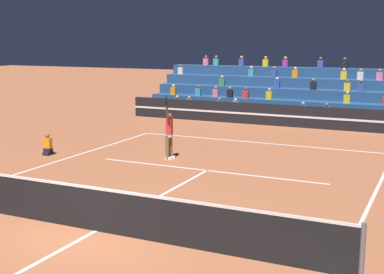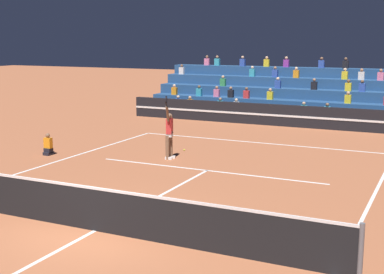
% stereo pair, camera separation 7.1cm
% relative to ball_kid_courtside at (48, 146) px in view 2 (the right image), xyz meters
% --- Properties ---
extents(ground_plane, '(120.00, 120.00, 0.00)m').
position_rel_ball_kid_courtside_xyz_m(ground_plane, '(6.52, -6.06, -0.33)').
color(ground_plane, '#AD603D').
extents(court_lines, '(11.10, 23.90, 0.01)m').
position_rel_ball_kid_courtside_xyz_m(court_lines, '(6.52, -6.06, -0.33)').
color(court_lines, white).
rests_on(court_lines, ground).
extents(tennis_net, '(12.00, 0.10, 1.10)m').
position_rel_ball_kid_courtside_xyz_m(tennis_net, '(6.52, -6.06, 0.21)').
color(tennis_net, slate).
rests_on(tennis_net, ground).
extents(sponsor_banner_wall, '(18.00, 0.26, 1.10)m').
position_rel_ball_kid_courtside_xyz_m(sponsor_banner_wall, '(6.52, 10.64, 0.22)').
color(sponsor_banner_wall, black).
rests_on(sponsor_banner_wall, ground).
extents(bleacher_stand, '(17.88, 4.75, 3.38)m').
position_rel_ball_kid_courtside_xyz_m(bleacher_stand, '(6.52, 14.44, 0.69)').
color(bleacher_stand, navy).
rests_on(bleacher_stand, ground).
extents(ball_kid_courtside, '(0.30, 0.36, 0.84)m').
position_rel_ball_kid_courtside_xyz_m(ball_kid_courtside, '(0.00, 0.00, 0.00)').
color(ball_kid_courtside, black).
rests_on(ball_kid_courtside, ground).
extents(tennis_player, '(0.38, 1.02, 2.47)m').
position_rel_ball_kid_courtside_xyz_m(tennis_player, '(4.53, 1.40, 0.66)').
color(tennis_player, brown).
rests_on(tennis_player, ground).
extents(tennis_ball, '(0.07, 0.07, 0.07)m').
position_rel_ball_kid_courtside_xyz_m(tennis_ball, '(4.37, 2.95, -0.30)').
color(tennis_ball, '#C6DB33').
rests_on(tennis_ball, ground).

